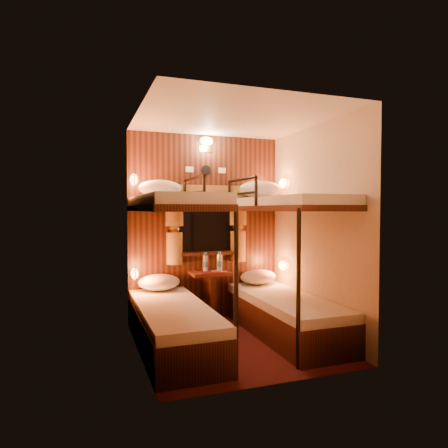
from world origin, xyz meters
name	(u,v)px	position (x,y,z in m)	size (l,w,h in m)	color
floor	(234,343)	(0.00, 0.00, 0.00)	(2.10, 2.10, 0.00)	#3B1110
ceiling	(234,118)	(0.00, 0.00, 2.40)	(2.10, 2.10, 0.00)	silver
wall_back	(205,228)	(0.00, 1.05, 1.20)	(2.40, 2.40, 0.00)	#C6B293
wall_front	(280,239)	(0.00, -1.05, 1.20)	(2.40, 2.40, 0.00)	#C6B293
wall_left	(139,234)	(-1.00, 0.00, 1.20)	(2.40, 2.40, 0.00)	#C6B293
wall_right	(315,230)	(1.00, 0.00, 1.20)	(2.40, 2.40, 0.00)	#C6B293
back_panel	(206,228)	(0.00, 1.04, 1.20)	(2.00, 0.03, 2.40)	black
bunk_left	(173,295)	(-0.65, 0.07, 0.56)	(0.72, 1.90, 1.82)	black
bunk_right	(285,287)	(0.65, 0.07, 0.56)	(0.72, 1.90, 1.82)	black
window	(206,229)	(0.00, 1.00, 1.18)	(1.00, 0.12, 0.79)	black
curtains	(207,223)	(0.00, 0.97, 1.26)	(1.10, 0.22, 1.00)	olive
back_fixtures	(206,147)	(0.00, 1.00, 2.25)	(0.54, 0.09, 0.48)	black
reading_lamps	(214,226)	(0.00, 0.70, 1.24)	(2.00, 0.20, 1.25)	orange
table	(210,290)	(0.00, 0.85, 0.41)	(0.50, 0.34, 0.66)	#581F14
bottle_left	(206,263)	(-0.05, 0.88, 0.75)	(0.07, 0.07, 0.24)	#99BFE5
bottle_right	(220,263)	(0.12, 0.83, 0.76)	(0.07, 0.07, 0.25)	#99BFE5
sachet_a	(224,271)	(0.16, 0.78, 0.65)	(0.08, 0.06, 0.01)	silver
sachet_b	(215,271)	(0.06, 0.85, 0.65)	(0.08, 0.06, 0.01)	silver
pillow_lower_left	(159,282)	(-0.65, 0.84, 0.56)	(0.50, 0.36, 0.20)	silver
pillow_lower_right	(258,277)	(0.65, 0.80, 0.55)	(0.49, 0.35, 0.19)	silver
pillow_upper_left	(160,188)	(-0.65, 0.74, 1.69)	(0.51, 0.36, 0.20)	silver
pillow_upper_right	(260,189)	(0.65, 0.75, 1.70)	(0.56, 0.40, 0.22)	silver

